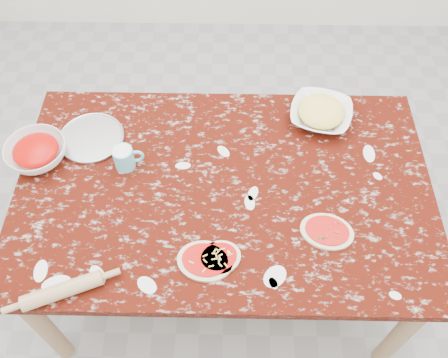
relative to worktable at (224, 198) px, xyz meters
The scene contains 10 objects.
ground 0.67m from the worktable, ahead, with size 4.00×4.00×0.00m, color gray.
worktable is the anchor object (origin of this frame).
pizza_tray 0.60m from the worktable, 157.53° to the left, with size 0.26×0.26×0.01m, color #B2B2B7.
sauce_bowl 0.76m from the worktable, behind, with size 0.24×0.24×0.07m, color white.
cheese_bowl 0.55m from the worktable, 41.51° to the left, with size 0.25×0.25×0.06m, color white.
flour_mug 0.42m from the worktable, 166.10° to the left, with size 0.12×0.08×0.09m.
pizza_left 0.33m from the worktable, 100.62° to the right, with size 0.22×0.18×0.02m.
pizza_mid 0.32m from the worktable, 92.25° to the right, with size 0.19×0.17×0.02m.
pizza_right 0.43m from the worktable, 27.46° to the right, with size 0.22×0.19×0.02m.
rolling_pin 0.69m from the worktable, 139.79° to the right, with size 0.05×0.05×0.26m, color tan.
Camera 1 is at (0.02, -1.04, 2.26)m, focal length 38.37 mm.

